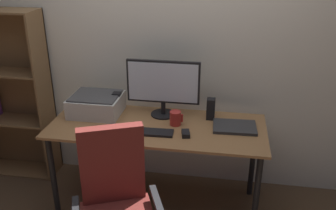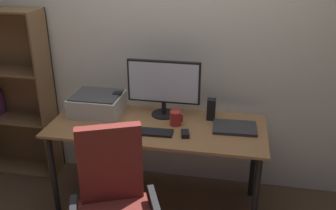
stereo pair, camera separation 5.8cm
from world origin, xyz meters
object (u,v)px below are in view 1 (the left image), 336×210
(laptop, at_px, (235,127))
(speaker_left, at_px, (117,103))
(speaker_right, at_px, (211,109))
(printer, at_px, (96,104))
(mouse, at_px, (186,134))
(coffee_mug, at_px, (175,118))
(desk, at_px, (157,135))
(bookshelf, at_px, (7,96))
(monitor, at_px, (163,85))
(keyboard, at_px, (153,132))

(laptop, xyz_separation_m, speaker_left, (-0.95, 0.14, 0.07))
(speaker_left, bearing_deg, speaker_right, 0.00)
(speaker_right, relative_size, printer, 0.43)
(printer, bearing_deg, speaker_left, 17.42)
(mouse, xyz_separation_m, speaker_right, (0.16, 0.31, 0.07))
(coffee_mug, distance_m, printer, 0.67)
(desk, bearing_deg, bookshelf, 167.13)
(monitor, height_order, printer, monitor)
(keyboard, distance_m, laptop, 0.61)
(keyboard, distance_m, mouse, 0.24)
(monitor, bearing_deg, keyboard, -92.70)
(bookshelf, bearing_deg, speaker_left, -7.74)
(mouse, height_order, laptop, mouse)
(laptop, distance_m, bookshelf, 2.04)
(desk, relative_size, speaker_left, 9.66)
(coffee_mug, bearing_deg, speaker_right, 30.32)
(speaker_left, xyz_separation_m, printer, (-0.16, -0.05, -0.00))
(mouse, xyz_separation_m, printer, (-0.76, 0.26, 0.06))
(monitor, distance_m, mouse, 0.46)
(keyboard, bearing_deg, speaker_right, 36.96)
(desk, relative_size, laptop, 5.13)
(mouse, bearing_deg, desk, 139.74)
(printer, distance_m, bookshelf, 0.94)
(mouse, bearing_deg, speaker_left, 140.92)
(desk, height_order, speaker_left, speaker_left)
(bookshelf, bearing_deg, monitor, -5.43)
(printer, bearing_deg, speaker_right, 3.12)
(printer, relative_size, bookshelf, 0.26)
(coffee_mug, xyz_separation_m, speaker_left, (-0.50, 0.15, 0.03))
(monitor, distance_m, speaker_left, 0.42)
(monitor, height_order, mouse, monitor)
(keyboard, distance_m, coffee_mug, 0.22)
(monitor, relative_size, printer, 1.44)
(speaker_right, xyz_separation_m, printer, (-0.92, -0.05, -0.00))
(desk, xyz_separation_m, mouse, (0.24, -0.13, 0.10))
(speaker_right, bearing_deg, bookshelf, 175.44)
(desk, relative_size, bookshelf, 1.08)
(speaker_right, bearing_deg, coffee_mug, -149.68)
(keyboard, bearing_deg, bookshelf, 160.18)
(monitor, distance_m, laptop, 0.64)
(desk, bearing_deg, speaker_left, 153.35)
(desk, xyz_separation_m, monitor, (0.01, 0.19, 0.35))
(laptop, height_order, printer, printer)
(keyboard, xyz_separation_m, laptop, (0.58, 0.18, 0.00))
(speaker_right, xyz_separation_m, bookshelf, (-1.84, 0.15, -0.08))
(mouse, relative_size, coffee_mug, 0.88)
(monitor, bearing_deg, speaker_left, -178.81)
(printer, xyz_separation_m, bookshelf, (-0.92, 0.20, -0.07))
(laptop, distance_m, speaker_left, 0.96)
(coffee_mug, xyz_separation_m, printer, (-0.66, 0.10, 0.03))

